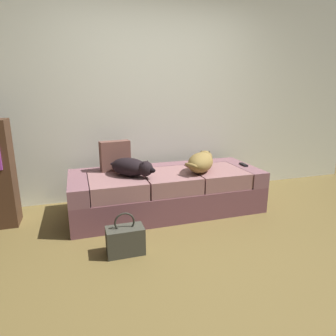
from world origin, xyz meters
The scene contains 8 objects.
ground_plane centered at (0.00, 0.00, 0.00)m, with size 10.00×10.00×0.00m, color brown.
back_wall centered at (0.00, 1.79, 1.40)m, with size 6.40×0.10×2.80m, color silver.
couch centered at (0.00, 1.12, 0.24)m, with size 2.16×0.85×0.48m.
dog_dark centered at (-0.41, 1.05, 0.58)m, with size 0.49×0.49×0.20m.
dog_tan centered at (0.38, 1.02, 0.59)m, with size 0.50×0.57×0.22m.
tv_remote centered at (0.98, 1.09, 0.49)m, with size 0.04×0.15×0.02m, color black.
throw_pillow centered at (-0.55, 1.35, 0.65)m, with size 0.34×0.12×0.34m, color brown.
handbag centered at (-0.62, 0.32, 0.13)m, with size 0.32×0.18×0.38m.
Camera 1 is at (-0.95, -1.92, 1.35)m, focal length 30.89 mm.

